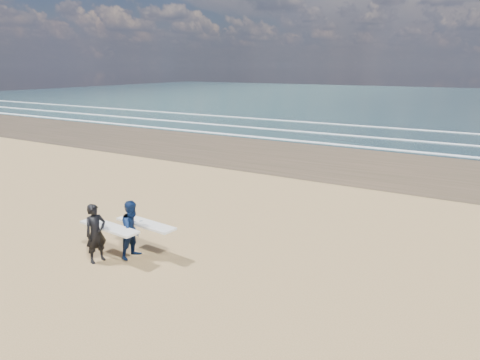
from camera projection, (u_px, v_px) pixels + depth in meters
The scene contains 2 objects.
surfer_near at pixel (98, 232), 12.91m from camera, with size 2.23×1.07×1.84m.
surfer_far at pixel (134, 229), 13.22m from camera, with size 2.24×1.16×1.84m.
Camera 1 is at (10.05, -8.27, 5.81)m, focal length 32.00 mm.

